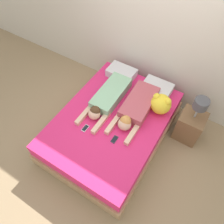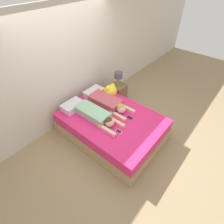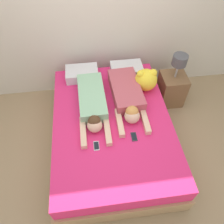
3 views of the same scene
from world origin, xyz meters
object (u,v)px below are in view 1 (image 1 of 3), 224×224
pillow_head_left (122,73)px  cell_phone_right (114,139)px  plush_toy (161,104)px  nightstand (190,124)px  cell_phone_left (85,128)px  person_right (136,108)px  pillow_head_right (157,88)px  bed (112,127)px  person_left (107,98)px

pillow_head_left → cell_phone_right: pillow_head_left is taller
plush_toy → nightstand: (0.52, 0.17, -0.38)m
pillow_head_left → nightstand: size_ratio=0.52×
cell_phone_left → person_right: bearing=54.1°
cell_phone_right → cell_phone_left: bearing=-171.8°
pillow_head_right → cell_phone_left: 1.38m
nightstand → pillow_head_right: bearing=165.7°
pillow_head_right → plush_toy: size_ratio=1.45×
pillow_head_left → pillow_head_right: size_ratio=1.00×
bed → plush_toy: bearing=42.8°
cell_phone_left → nightstand: nightstand is taller
pillow_head_left → plush_toy: 0.97m
pillow_head_left → cell_phone_left: 1.25m
pillow_head_right → cell_phone_left: size_ratio=3.84×
pillow_head_left → person_right: person_right is taller
bed → person_right: 0.53m
person_left → bed: bearing=-45.2°
cell_phone_left → pillow_head_left: bearing=94.9°
pillow_head_left → nightstand: nightstand is taller
pillow_head_left → pillow_head_right: 0.69m
person_right → cell_phone_left: size_ratio=8.77×
person_right → person_left: bearing=-172.0°
bed → person_right: bearing=50.3°
nightstand → cell_phone_left: bearing=-141.0°
nightstand → person_right: bearing=-154.8°
person_left → cell_phone_right: bearing=-49.3°
person_left → nightstand: bearing=19.2°
plush_toy → person_left: bearing=-160.3°
cell_phone_right → nightstand: bearing=49.7°
bed → cell_phone_left: size_ratio=17.40×
cell_phone_left → plush_toy: size_ratio=0.38×
pillow_head_left → cell_phone_right: size_ratio=3.84×
cell_phone_right → plush_toy: plush_toy is taller
pillow_head_left → cell_phone_left: bearing=-85.1°
bed → pillow_head_right: size_ratio=4.54×
cell_phone_left → nightstand: bearing=39.0°
person_left → cell_phone_left: size_ratio=9.15×
cell_phone_right → nightstand: nightstand is taller
pillow_head_right → plush_toy: 0.43m
cell_phone_left → plush_toy: 1.20m
pillow_head_left → person_left: size_ratio=0.42×
person_right → cell_phone_left: bearing=-125.9°
bed → cell_phone_left: bearing=-122.4°
bed → pillow_head_right: bearing=68.5°
person_right → cell_phone_right: person_right is taller
person_left → cell_phone_right: size_ratio=9.15×
plush_toy → pillow_head_right: bearing=120.6°
cell_phone_left → cell_phone_right: same height
person_right → plush_toy: (0.31, 0.21, 0.08)m
person_left → nightstand: size_ratio=1.24×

